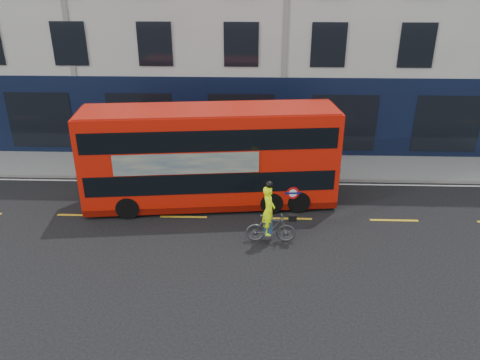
{
  "coord_description": "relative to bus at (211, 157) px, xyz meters",
  "views": [
    {
      "loc": [
        -1.3,
        -14.15,
        8.66
      ],
      "look_at": [
        -1.83,
        1.35,
        1.65
      ],
      "focal_mm": 35.0,
      "sensor_mm": 36.0,
      "label": 1
    }
  ],
  "objects": [
    {
      "name": "cyclist",
      "position": [
        2.24,
        -2.85,
        -1.24
      ],
      "size": [
        1.73,
        0.65,
        2.3
      ],
      "rotation": [
        0.0,
        0.0,
        -0.0
      ],
      "color": "#45474A",
      "rests_on": "ground"
    },
    {
      "name": "lane_dashes",
      "position": [
        2.99,
        -1.2,
        -2.02
      ],
      "size": [
        58.0,
        0.12,
        0.01
      ],
      "primitive_type": null,
      "color": "gold",
      "rests_on": "ground"
    },
    {
      "name": "kerb",
      "position": [
        2.99,
        2.3,
        -1.96
      ],
      "size": [
        60.0,
        0.12,
        0.13
      ],
      "primitive_type": "cube",
      "color": "slate",
      "rests_on": "ground"
    },
    {
      "name": "ground",
      "position": [
        2.99,
        -2.7,
        -2.02
      ],
      "size": [
        120.0,
        120.0,
        0.0
      ],
      "primitive_type": "plane",
      "color": "black",
      "rests_on": "ground"
    },
    {
      "name": "road_edge_line",
      "position": [
        2.99,
        2.0,
        -2.02
      ],
      "size": [
        58.0,
        0.1,
        0.01
      ],
      "primitive_type": "cube",
      "color": "silver",
      "rests_on": "ground"
    },
    {
      "name": "pavement",
      "position": [
        2.99,
        3.8,
        -1.96
      ],
      "size": [
        60.0,
        3.0,
        0.12
      ],
      "primitive_type": "cube",
      "color": "gray",
      "rests_on": "ground"
    },
    {
      "name": "bus",
      "position": [
        0.0,
        0.0,
        0.0
      ],
      "size": [
        9.96,
        3.27,
        3.94
      ],
      "rotation": [
        0.0,
        0.0,
        0.11
      ],
      "color": "red",
      "rests_on": "ground"
    }
  ]
}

